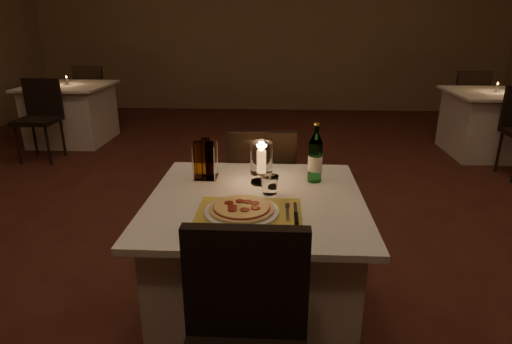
{
  "coord_description": "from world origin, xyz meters",
  "views": [
    {
      "loc": [
        0.17,
        -2.58,
        1.52
      ],
      "look_at": [
        0.07,
        -0.73,
        0.86
      ],
      "focal_mm": 30.0,
      "sensor_mm": 36.0,
      "label": 1
    }
  ],
  "objects_px": {
    "chair_near": "(244,338)",
    "chair_far": "(262,181)",
    "plate": "(242,212)",
    "neighbor_table_left": "(72,113)",
    "pizza": "(242,208)",
    "water_bottle": "(315,158)",
    "hurricane_candle": "(261,159)",
    "neighbor_table_right": "(490,123)",
    "tumbler": "(270,185)",
    "main_table": "(256,266)"
  },
  "relations": [
    {
      "from": "plate",
      "to": "neighbor_table_right",
      "type": "relative_size",
      "value": 0.32
    },
    {
      "from": "chair_near",
      "to": "neighbor_table_left",
      "type": "distance_m",
      "value": 4.94
    },
    {
      "from": "pizza",
      "to": "hurricane_candle",
      "type": "bearing_deg",
      "value": 79.64
    },
    {
      "from": "main_table",
      "to": "chair_far",
      "type": "xyz_separation_m",
      "value": [
        0.0,
        0.71,
        0.18
      ]
    },
    {
      "from": "chair_far",
      "to": "hurricane_candle",
      "type": "relative_size",
      "value": 4.18
    },
    {
      "from": "chair_far",
      "to": "pizza",
      "type": "relative_size",
      "value": 3.21
    },
    {
      "from": "hurricane_candle",
      "to": "neighbor_table_right",
      "type": "bearing_deg",
      "value": 49.63
    },
    {
      "from": "chair_near",
      "to": "chair_far",
      "type": "distance_m",
      "value": 1.43
    },
    {
      "from": "chair_near",
      "to": "chair_far",
      "type": "height_order",
      "value": "same"
    },
    {
      "from": "hurricane_candle",
      "to": "chair_far",
      "type": "bearing_deg",
      "value": 91.95
    },
    {
      "from": "main_table",
      "to": "tumbler",
      "type": "distance_m",
      "value": 0.42
    },
    {
      "from": "chair_far",
      "to": "water_bottle",
      "type": "distance_m",
      "value": 0.64
    },
    {
      "from": "main_table",
      "to": "tumbler",
      "type": "height_order",
      "value": "tumbler"
    },
    {
      "from": "tumbler",
      "to": "neighbor_table_left",
      "type": "distance_m",
      "value": 4.36
    },
    {
      "from": "pizza",
      "to": "water_bottle",
      "type": "relative_size",
      "value": 0.92
    },
    {
      "from": "main_table",
      "to": "pizza",
      "type": "xyz_separation_m",
      "value": [
        -0.05,
        -0.18,
        0.39
      ]
    },
    {
      "from": "water_bottle",
      "to": "hurricane_candle",
      "type": "relative_size",
      "value": 1.42
    },
    {
      "from": "tumbler",
      "to": "neighbor_table_left",
      "type": "bearing_deg",
      "value": 127.52
    },
    {
      "from": "chair_far",
      "to": "neighbor_table_left",
      "type": "xyz_separation_m",
      "value": [
        -2.58,
        2.78,
        -0.18
      ]
    },
    {
      "from": "plate",
      "to": "hurricane_candle",
      "type": "xyz_separation_m",
      "value": [
        0.07,
        0.37,
        0.12
      ]
    },
    {
      "from": "chair_near",
      "to": "neighbor_table_left",
      "type": "height_order",
      "value": "chair_near"
    },
    {
      "from": "water_bottle",
      "to": "neighbor_table_right",
      "type": "distance_m",
      "value": 3.78
    },
    {
      "from": "chair_far",
      "to": "pizza",
      "type": "height_order",
      "value": "chair_far"
    },
    {
      "from": "main_table",
      "to": "hurricane_candle",
      "type": "relative_size",
      "value": 4.65
    },
    {
      "from": "tumbler",
      "to": "plate",
      "type": "bearing_deg",
      "value": -115.35
    },
    {
      "from": "main_table",
      "to": "tumbler",
      "type": "bearing_deg",
      "value": 42.67
    },
    {
      "from": "tumbler",
      "to": "pizza",
      "type": "bearing_deg",
      "value": -115.36
    },
    {
      "from": "main_table",
      "to": "chair_near",
      "type": "xyz_separation_m",
      "value": [
        0.0,
        -0.71,
        0.18
      ]
    },
    {
      "from": "chair_near",
      "to": "chair_far",
      "type": "relative_size",
      "value": 1.0
    },
    {
      "from": "water_bottle",
      "to": "plate",
      "type": "bearing_deg",
      "value": -129.35
    },
    {
      "from": "water_bottle",
      "to": "hurricane_candle",
      "type": "bearing_deg",
      "value": -171.25
    },
    {
      "from": "plate",
      "to": "neighbor_table_right",
      "type": "height_order",
      "value": "plate"
    },
    {
      "from": "neighbor_table_left",
      "to": "pizza",
      "type": "bearing_deg",
      "value": -55.48
    },
    {
      "from": "water_bottle",
      "to": "neighbor_table_right",
      "type": "height_order",
      "value": "water_bottle"
    },
    {
      "from": "tumbler",
      "to": "hurricane_candle",
      "type": "bearing_deg",
      "value": 108.59
    },
    {
      "from": "neighbor_table_right",
      "to": "tumbler",
      "type": "bearing_deg",
      "value": -128.66
    },
    {
      "from": "hurricane_candle",
      "to": "neighbor_table_right",
      "type": "distance_m",
      "value": 3.98
    },
    {
      "from": "pizza",
      "to": "neighbor_table_right",
      "type": "relative_size",
      "value": 0.28
    },
    {
      "from": "tumbler",
      "to": "water_bottle",
      "type": "xyz_separation_m",
      "value": [
        0.23,
        0.17,
        0.08
      ]
    },
    {
      "from": "tumbler",
      "to": "neighbor_table_left",
      "type": "height_order",
      "value": "tumbler"
    },
    {
      "from": "tumbler",
      "to": "main_table",
      "type": "bearing_deg",
      "value": -137.33
    },
    {
      "from": "main_table",
      "to": "plate",
      "type": "height_order",
      "value": "plate"
    },
    {
      "from": "plate",
      "to": "neighbor_table_left",
      "type": "height_order",
      "value": "plate"
    },
    {
      "from": "water_bottle",
      "to": "main_table",
      "type": "bearing_deg",
      "value": -141.11
    },
    {
      "from": "hurricane_candle",
      "to": "water_bottle",
      "type": "bearing_deg",
      "value": 8.75
    },
    {
      "from": "pizza",
      "to": "tumbler",
      "type": "relative_size",
      "value": 3.19
    },
    {
      "from": "neighbor_table_left",
      "to": "neighbor_table_right",
      "type": "bearing_deg",
      "value": -3.3
    },
    {
      "from": "chair_near",
      "to": "hurricane_candle",
      "type": "bearing_deg",
      "value": 88.87
    },
    {
      "from": "chair_near",
      "to": "pizza",
      "type": "height_order",
      "value": "chair_near"
    },
    {
      "from": "chair_far",
      "to": "neighbor_table_left",
      "type": "height_order",
      "value": "chair_far"
    }
  ]
}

